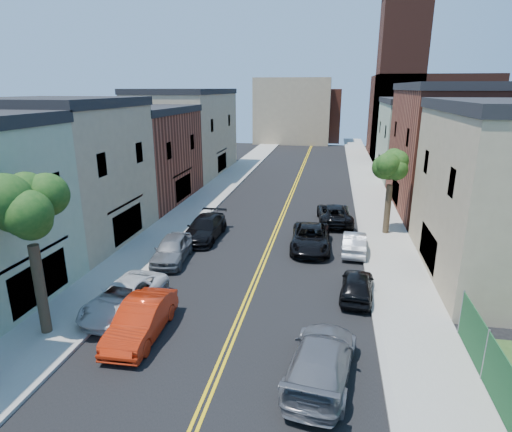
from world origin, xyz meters
The scene contains 23 objects.
sidewalk_left centered at (-7.90, 40.00, 0.07)m, with size 3.20×100.00×0.15m, color gray.
sidewalk_right centered at (7.90, 40.00, 0.07)m, with size 3.20×100.00×0.15m, color gray.
curb_left centered at (-6.15, 40.00, 0.07)m, with size 0.30×100.00×0.15m, color gray.
curb_right centered at (6.15, 40.00, 0.07)m, with size 0.30×100.00×0.15m, color gray.
bldg_left_tan_near centered at (-14.00, 25.00, 4.50)m, with size 9.00×10.00×9.00m, color #998466.
bldg_left_brick centered at (-14.00, 36.00, 4.00)m, with size 9.00×12.00×8.00m, color brown.
bldg_left_tan_far centered at (-14.00, 50.00, 4.75)m, with size 9.00×16.00×9.50m, color #998466.
bldg_right_brick centered at (14.00, 38.00, 5.00)m, with size 9.00×14.00×10.00m, color brown.
bldg_right_palegrn centered at (14.00, 52.00, 4.25)m, with size 9.00×12.00×8.50m, color gray.
church centered at (16.33, 67.07, 7.24)m, with size 16.20×14.20×22.60m.
backdrop_left centered at (-4.00, 82.00, 6.00)m, with size 14.00×8.00×12.00m, color #998466.
backdrop_center centered at (0.00, 86.00, 5.00)m, with size 10.00×8.00×10.00m, color brown.
tree_left_mid centered at (-7.88, 14.01, 6.58)m, with size 5.20×5.20×9.29m.
tree_right_far centered at (7.92, 30.01, 5.76)m, with size 4.40×4.40×8.03m.
red_sedan centered at (-3.80, 14.61, 0.78)m, with size 1.65×4.74×1.56m, color red.
white_pickup centered at (-5.50, 16.46, 0.71)m, with size 2.36×5.12×1.42m, color silver.
grey_car_left centered at (-5.50, 22.59, 0.78)m, with size 1.84×4.57×1.56m, color #5C5F64.
black_car_left centered at (-4.72, 26.83, 0.78)m, with size 2.18×5.36×1.55m, color black.
grey_car_right centered at (3.80, 13.18, 0.79)m, with size 2.20×5.41×1.57m, color #595B61.
black_car_right centered at (5.39, 19.82, 0.67)m, with size 1.59×3.95×1.34m, color black.
silver_car_right centered at (5.50, 25.98, 0.68)m, with size 1.43×4.10×1.35m, color #B4B6BD.
dark_car_right_far centered at (4.22, 32.09, 0.76)m, with size 2.51×5.44×1.51m, color black.
black_suv_lane centered at (2.71, 26.16, 0.76)m, with size 2.51×5.44×1.51m, color black.
Camera 1 is at (3.79, -0.03, 10.18)m, focal length 29.53 mm.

